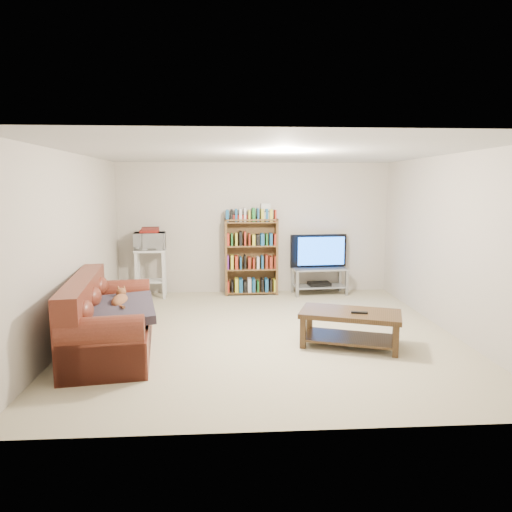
{
  "coord_description": "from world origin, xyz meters",
  "views": [
    {
      "loc": [
        -0.5,
        -5.93,
        1.97
      ],
      "look_at": [
        -0.1,
        0.4,
        1.0
      ],
      "focal_mm": 32.0,
      "sensor_mm": 36.0,
      "label": 1
    }
  ],
  "objects": [
    {
      "name": "floor",
      "position": [
        0.0,
        0.0,
        0.0
      ],
      "size": [
        5.0,
        5.0,
        0.0
      ],
      "primitive_type": "plane",
      "color": "beige",
      "rests_on": "ground"
    },
    {
      "name": "ceiling",
      "position": [
        0.0,
        0.0,
        2.4
      ],
      "size": [
        5.0,
        5.0,
        0.0
      ],
      "primitive_type": "plane",
      "rotation": [
        3.14,
        0.0,
        0.0
      ],
      "color": "white",
      "rests_on": "ground"
    },
    {
      "name": "wall_back",
      "position": [
        0.0,
        2.5,
        1.2
      ],
      "size": [
        5.0,
        0.0,
        5.0
      ],
      "primitive_type": "plane",
      "rotation": [
        1.57,
        0.0,
        0.0
      ],
      "color": "beige",
      "rests_on": "ground"
    },
    {
      "name": "wall_front",
      "position": [
        0.0,
        -2.5,
        1.2
      ],
      "size": [
        5.0,
        0.0,
        5.0
      ],
      "primitive_type": "plane",
      "rotation": [
        -1.57,
        0.0,
        0.0
      ],
      "color": "beige",
      "rests_on": "ground"
    },
    {
      "name": "wall_left",
      "position": [
        -2.5,
        0.0,
        1.2
      ],
      "size": [
        0.0,
        5.0,
        5.0
      ],
      "primitive_type": "plane",
      "rotation": [
        1.57,
        0.0,
        1.57
      ],
      "color": "beige",
      "rests_on": "ground"
    },
    {
      "name": "wall_right",
      "position": [
        2.5,
        0.0,
        1.2
      ],
      "size": [
        0.0,
        5.0,
        5.0
      ],
      "primitive_type": "plane",
      "rotation": [
        1.57,
        0.0,
        -1.57
      ],
      "color": "beige",
      "rests_on": "ground"
    },
    {
      "name": "sofa",
      "position": [
        -1.99,
        -0.49,
        0.32
      ],
      "size": [
        1.18,
        2.19,
        0.89
      ],
      "rotation": [
        0.0,
        0.0,
        0.14
      ],
      "color": "maroon",
      "rests_on": "floor"
    },
    {
      "name": "blanket",
      "position": [
        -1.79,
        -0.6,
        0.53
      ],
      "size": [
        1.02,
        1.2,
        0.18
      ],
      "primitive_type": "cube",
      "rotation": [
        0.05,
        -0.04,
        0.22
      ],
      "color": "#322C37",
      "rests_on": "sofa"
    },
    {
      "name": "cat",
      "position": [
        -1.82,
        -0.42,
        0.59
      ],
      "size": [
        0.3,
        0.6,
        0.17
      ],
      "primitive_type": null,
      "rotation": [
        0.0,
        0.0,
        0.14
      ],
      "color": "brown",
      "rests_on": "sofa"
    },
    {
      "name": "coffee_table",
      "position": [
        1.01,
        -0.55,
        0.31
      ],
      "size": [
        1.34,
        0.98,
        0.44
      ],
      "rotation": [
        0.0,
        0.0,
        -0.35
      ],
      "color": "#3A2714",
      "rests_on": "floor"
    },
    {
      "name": "remote",
      "position": [
        1.1,
        -0.64,
        0.45
      ],
      "size": [
        0.2,
        0.09,
        0.02
      ],
      "primitive_type": "cube",
      "rotation": [
        0.0,
        0.0,
        -0.2
      ],
      "color": "black",
      "rests_on": "coffee_table"
    },
    {
      "name": "tv_stand",
      "position": [
        1.18,
        2.22,
        0.33
      ],
      "size": [
        1.01,
        0.52,
        0.49
      ],
      "rotation": [
        0.0,
        0.0,
        0.08
      ],
      "color": "#999EA3",
      "rests_on": "floor"
    },
    {
      "name": "television",
      "position": [
        1.18,
        2.22,
        0.79
      ],
      "size": [
        1.06,
        0.22,
        0.61
      ],
      "primitive_type": "imported",
      "rotation": [
        0.0,
        0.0,
        3.22
      ],
      "color": "black",
      "rests_on": "tv_stand"
    },
    {
      "name": "dvd_player",
      "position": [
        1.18,
        2.22,
        0.19
      ],
      "size": [
        0.41,
        0.3,
        0.06
      ],
      "primitive_type": "cube",
      "rotation": [
        0.0,
        0.0,
        0.08
      ],
      "color": "black",
      "rests_on": "tv_stand"
    },
    {
      "name": "bookshelf",
      "position": [
        -0.07,
        2.3,
        0.72
      ],
      "size": [
        0.97,
        0.32,
        1.39
      ],
      "rotation": [
        0.0,
        0.0,
        0.02
      ],
      "color": "brown",
      "rests_on": "floor"
    },
    {
      "name": "shelf_clutter",
      "position": [
        0.03,
        2.32,
        1.49
      ],
      "size": [
        0.71,
        0.23,
        0.28
      ],
      "rotation": [
        0.0,
        0.0,
        0.02
      ],
      "color": "silver",
      "rests_on": "bookshelf"
    },
    {
      "name": "microwave_stand",
      "position": [
        -1.87,
        2.16,
        0.56
      ],
      "size": [
        0.57,
        0.43,
        0.87
      ],
      "rotation": [
        0.0,
        0.0,
        0.07
      ],
      "color": "silver",
      "rests_on": "floor"
    },
    {
      "name": "microwave",
      "position": [
        -1.87,
        2.16,
        1.02
      ],
      "size": [
        0.56,
        0.4,
        0.3
      ],
      "primitive_type": "imported",
      "rotation": [
        0.0,
        0.0,
        0.07
      ],
      "color": "silver",
      "rests_on": "microwave_stand"
    },
    {
      "name": "game_boxes",
      "position": [
        -1.87,
        2.16,
        1.19
      ],
      "size": [
        0.34,
        0.3,
        0.05
      ],
      "primitive_type": "cube",
      "rotation": [
        0.0,
        0.0,
        0.07
      ],
      "color": "maroon",
      "rests_on": "microwave"
    }
  ]
}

